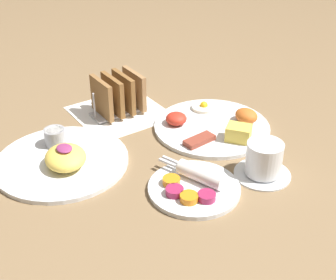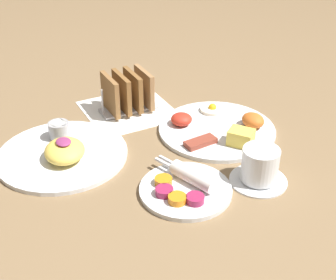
% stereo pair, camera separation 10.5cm
% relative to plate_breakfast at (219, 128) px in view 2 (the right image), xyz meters
% --- Properties ---
extents(ground_plane, '(3.00, 3.00, 0.00)m').
position_rel_plate_breakfast_xyz_m(ground_plane, '(-0.05, -0.20, -0.01)').
color(ground_plane, brown).
extents(napkin_flat, '(0.22, 0.22, 0.00)m').
position_rel_plate_breakfast_xyz_m(napkin_flat, '(-0.21, -0.15, -0.01)').
color(napkin_flat, white).
rests_on(napkin_flat, ground_plane).
extents(plate_breakfast, '(0.28, 0.28, 0.05)m').
position_rel_plate_breakfast_xyz_m(plate_breakfast, '(0.00, 0.00, 0.00)').
color(plate_breakfast, white).
rests_on(plate_breakfast, ground_plane).
extents(plate_condiments, '(0.20, 0.19, 0.04)m').
position_rel_plate_breakfast_xyz_m(plate_condiments, '(0.17, -0.19, 0.00)').
color(plate_condiments, white).
rests_on(plate_condiments, ground_plane).
extents(plate_foreground, '(0.29, 0.29, 0.06)m').
position_rel_plate_breakfast_xyz_m(plate_foreground, '(-0.07, -0.37, 0.00)').
color(plate_foreground, white).
rests_on(plate_foreground, ground_plane).
extents(toast_rack, '(0.10, 0.15, 0.10)m').
position_rel_plate_breakfast_xyz_m(toast_rack, '(-0.21, -0.15, 0.04)').
color(toast_rack, '#B7B7BC').
rests_on(toast_rack, ground_plane).
extents(coffee_cup, '(0.12, 0.12, 0.08)m').
position_rel_plate_breakfast_xyz_m(coffee_cup, '(0.21, -0.04, 0.03)').
color(coffee_cup, white).
rests_on(coffee_cup, ground_plane).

